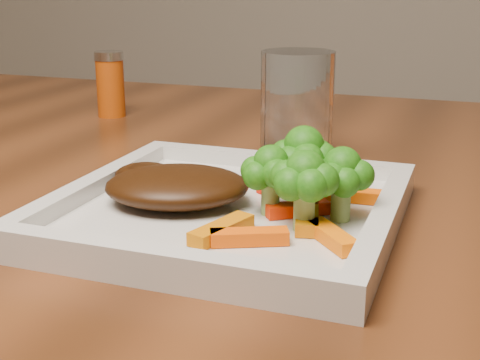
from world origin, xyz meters
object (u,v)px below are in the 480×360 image
(steak, at_px, (177,186))
(drinking_glass, at_px, (297,109))
(plate, at_px, (229,215))
(spice_shaker, at_px, (110,84))

(steak, xyz_separation_m, drinking_glass, (0.05, 0.19, 0.03))
(plate, xyz_separation_m, steak, (-0.04, -0.00, 0.02))
(plate, distance_m, spice_shaker, 0.46)
(plate, bearing_deg, drinking_glass, 88.23)
(plate, relative_size, spice_shaker, 2.93)
(steak, distance_m, spice_shaker, 0.44)
(spice_shaker, relative_size, drinking_glass, 0.77)
(steak, height_order, spice_shaker, spice_shaker)
(steak, bearing_deg, drinking_glass, 75.46)
(steak, bearing_deg, spice_shaker, 127.42)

